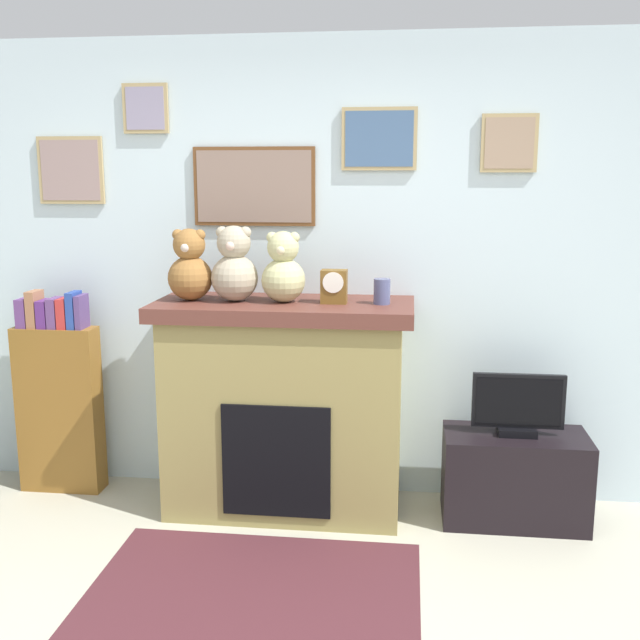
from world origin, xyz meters
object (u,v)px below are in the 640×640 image
at_px(tv_stand, 514,477).
at_px(candle_jar, 382,291).
at_px(television, 518,407).
at_px(teddy_bear_cream, 234,267).
at_px(bookshelf, 59,400).
at_px(fireplace, 285,406).
at_px(mantel_clock, 334,286).
at_px(teddy_bear_grey, 190,268).
at_px(teddy_bear_brown, 283,270).

height_order(tv_stand, candle_jar, candle_jar).
xyz_separation_m(tv_stand, candle_jar, (-0.73, -0.00, 1.00)).
height_order(television, teddy_bear_cream, teddy_bear_cream).
bearing_deg(bookshelf, teddy_bear_cream, -5.49).
bearing_deg(bookshelf, television, -2.22).
bearing_deg(fireplace, television, -0.65).
bearing_deg(mantel_clock, teddy_bear_grey, 179.92).
bearing_deg(fireplace, teddy_bear_brown, -85.17).
xyz_separation_m(teddy_bear_grey, teddy_bear_cream, (0.24, -0.00, 0.01)).
relative_size(bookshelf, candle_jar, 8.94).
distance_m(fireplace, television, 1.25).
bearing_deg(candle_jar, bookshelf, 176.82).
bearing_deg(teddy_bear_brown, teddy_bear_grey, -180.00).
bearing_deg(television, fireplace, 179.35).
height_order(bookshelf, mantel_clock, mantel_clock).
distance_m(fireplace, teddy_bear_grey, 0.91).
xyz_separation_m(candle_jar, teddy_bear_cream, (-0.79, -0.00, 0.12)).
height_order(teddy_bear_cream, teddy_bear_brown, teddy_bear_cream).
xyz_separation_m(fireplace, bookshelf, (-1.36, 0.09, -0.04)).
bearing_deg(television, teddy_bear_grey, -179.87).
bearing_deg(television, mantel_clock, -179.71).
bearing_deg(teddy_bear_grey, television, 0.13).
xyz_separation_m(television, mantel_clock, (-0.98, -0.00, 0.63)).
relative_size(teddy_bear_cream, teddy_bear_brown, 1.07).
bearing_deg(teddy_bear_cream, fireplace, 3.96).
bearing_deg(fireplace, candle_jar, -1.93).
height_order(tv_stand, mantel_clock, mantel_clock).
distance_m(candle_jar, teddy_bear_cream, 0.80).
distance_m(fireplace, bookshelf, 1.36).
height_order(fireplace, teddy_bear_brown, teddy_bear_brown).
distance_m(tv_stand, teddy_bear_brown, 1.67).
relative_size(bookshelf, teddy_bear_grey, 3.08).
bearing_deg(teddy_bear_grey, tv_stand, 0.17).
relative_size(tv_stand, mantel_clock, 4.29).
relative_size(teddy_bear_grey, teddy_bear_cream, 0.96).
bearing_deg(teddy_bear_cream, bookshelf, 174.51).
xyz_separation_m(mantel_clock, teddy_bear_grey, (-0.78, 0.00, 0.09)).
height_order(teddy_bear_grey, teddy_bear_cream, teddy_bear_cream).
bearing_deg(candle_jar, teddy_bear_grey, -179.97).
bearing_deg(mantel_clock, bookshelf, 176.27).
bearing_deg(candle_jar, fireplace, 178.07).
relative_size(mantel_clock, teddy_bear_brown, 0.47).
height_order(fireplace, candle_jar, candle_jar).
distance_m(fireplace, tv_stand, 1.30).
distance_m(fireplace, teddy_bear_cream, 0.81).
xyz_separation_m(candle_jar, teddy_bear_grey, (-1.03, -0.00, 0.11)).
distance_m(teddy_bear_cream, teddy_bear_brown, 0.27).
distance_m(bookshelf, teddy_bear_brown, 1.58).
distance_m(candle_jar, teddy_bear_brown, 0.53).
bearing_deg(tv_stand, bookshelf, 177.81).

